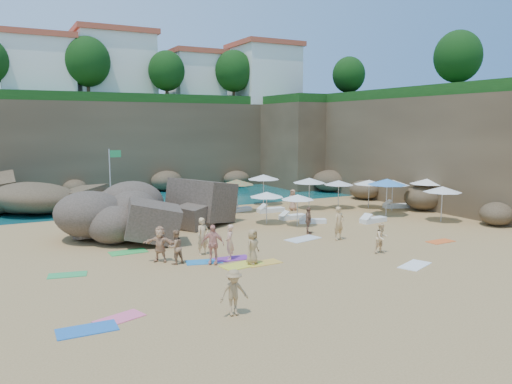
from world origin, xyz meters
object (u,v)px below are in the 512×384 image
rock_outcrop (159,236)px  parasol_0 (193,183)px  parasol_1 (264,177)px  lounger_0 (241,209)px  parasol_2 (369,182)px  person_stand_1 (176,247)px  person_stand_3 (308,220)px  person_stand_0 (203,236)px  person_stand_5 (88,217)px  person_stand_6 (230,242)px  person_stand_2 (191,206)px  flag_pole (112,171)px  person_stand_4 (293,200)px

rock_outcrop → parasol_0: (3.91, 5.09, 2.18)m
parasol_1 → lounger_0: bearing=-147.7°
parasol_2 → person_stand_1: bearing=-156.5°
person_stand_3 → person_stand_0: bearing=140.7°
rock_outcrop → person_stand_5: person_stand_5 is taller
lounger_0 → person_stand_0: bearing=-136.6°
person_stand_3 → person_stand_6: size_ratio=0.95×
parasol_1 → person_stand_5: parasol_1 is taller
rock_outcrop → lounger_0: size_ratio=4.49×
parasol_2 → person_stand_5: parasol_2 is taller
parasol_2 → person_stand_3: 10.21m
person_stand_2 → person_stand_6: (-2.16, -10.84, 0.08)m
parasol_0 → person_stand_0: parasol_0 is taller
parasol_0 → person_stand_1: size_ratio=1.65×
rock_outcrop → person_stand_6: bearing=-77.4°
flag_pole → parasol_2: flag_pole is taller
flag_pole → parasol_2: size_ratio=2.00×
person_stand_2 → person_stand_3: 8.99m
person_stand_4 → person_stand_6: bearing=-82.9°
parasol_0 → person_stand_2: bearing=-126.8°
person_stand_0 → person_stand_2: (2.93, 9.53, -0.16)m
rock_outcrop → person_stand_1: person_stand_1 is taller
lounger_0 → person_stand_5: person_stand_5 is taller
person_stand_4 → person_stand_6: person_stand_6 is taller
rock_outcrop → person_stand_3: bearing=-24.8°
person_stand_0 → person_stand_4: (10.13, 8.33, -0.14)m
parasol_2 → person_stand_6: 16.85m
parasol_1 → person_stand_3: bearing=-104.7°
flag_pole → lounger_0: bearing=-30.0°
parasol_2 → lounger_0: 9.55m
lounger_0 → rock_outcrop: bearing=-158.6°
person_stand_0 → flag_pole: bearing=78.3°
rock_outcrop → person_stand_3: (7.49, -3.47, 0.76)m
parasol_0 → person_stand_6: (-2.51, -11.32, -1.37)m
person_stand_4 → person_stand_0: bearing=-89.3°
parasol_0 → person_stand_4: parasol_0 is taller
person_stand_1 → person_stand_4: (11.76, 9.19, -0.01)m
person_stand_1 → person_stand_3: (8.49, 2.31, 0.00)m
rock_outcrop → person_stand_4: (10.75, 3.41, 0.75)m
person_stand_2 → person_stand_5: bearing=41.6°
rock_outcrop → person_stand_5: (-3.25, 3.02, 0.82)m
person_stand_2 → lounger_0: bearing=-148.1°
lounger_0 → person_stand_6: size_ratio=1.01×
parasol_1 → lounger_0: parasol_1 is taller
lounger_0 → person_stand_5: size_ratio=1.00×
parasol_0 → person_stand_5: 7.57m
person_stand_3 → person_stand_4: bearing=13.4°
person_stand_5 → person_stand_6: size_ratio=1.02×
parasol_1 → person_stand_1: (-11.14, -12.38, -1.35)m
parasol_1 → person_stand_3: size_ratio=1.60×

